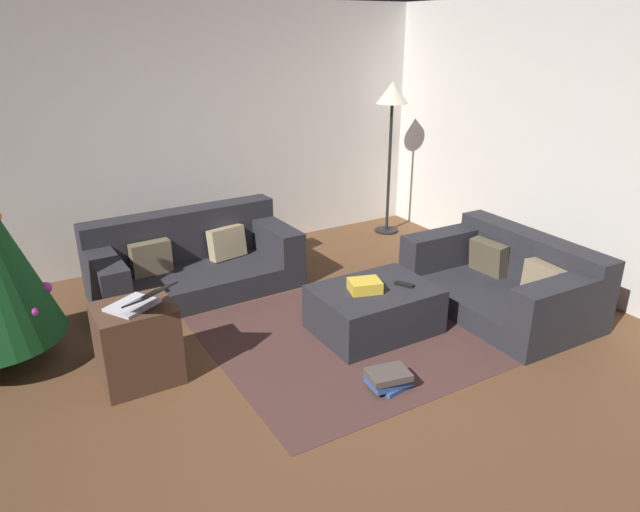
{
  "coord_description": "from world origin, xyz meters",
  "views": [
    {
      "loc": [
        -1.54,
        -2.72,
        2.34
      ],
      "look_at": [
        0.5,
        0.71,
        0.75
      ],
      "focal_mm": 32.52,
      "sensor_mm": 36.0,
      "label": 1
    }
  ],
  "objects_px": {
    "couch_right": "(507,281)",
    "ottoman": "(374,309)",
    "couch_left": "(192,261)",
    "laptop": "(139,301)",
    "gift_box": "(365,286)",
    "book_stack": "(389,379)",
    "corner_lamp": "(392,105)",
    "tv_remote": "(404,284)",
    "side_table": "(138,344)"
  },
  "relations": [
    {
      "from": "tv_remote",
      "to": "corner_lamp",
      "type": "distance_m",
      "value": 2.67
    },
    {
      "from": "gift_box",
      "to": "couch_right",
      "type": "bearing_deg",
      "value": -10.59
    },
    {
      "from": "laptop",
      "to": "gift_box",
      "type": "bearing_deg",
      "value": -6.48
    },
    {
      "from": "tv_remote",
      "to": "corner_lamp",
      "type": "bearing_deg",
      "value": 28.58
    },
    {
      "from": "couch_left",
      "to": "book_stack",
      "type": "bearing_deg",
      "value": 103.19
    },
    {
      "from": "couch_right",
      "to": "corner_lamp",
      "type": "height_order",
      "value": "corner_lamp"
    },
    {
      "from": "couch_left",
      "to": "corner_lamp",
      "type": "xyz_separation_m",
      "value": [
        2.58,
        0.38,
        1.24
      ]
    },
    {
      "from": "couch_left",
      "to": "side_table",
      "type": "relative_size",
      "value": 3.27
    },
    {
      "from": "side_table",
      "to": "corner_lamp",
      "type": "distance_m",
      "value": 4.0
    },
    {
      "from": "ottoman",
      "to": "side_table",
      "type": "relative_size",
      "value": 1.66
    },
    {
      "from": "laptop",
      "to": "book_stack",
      "type": "height_order",
      "value": "laptop"
    },
    {
      "from": "ottoman",
      "to": "couch_left",
      "type": "bearing_deg",
      "value": 122.49
    },
    {
      "from": "couch_left",
      "to": "laptop",
      "type": "height_order",
      "value": "laptop"
    },
    {
      "from": "ottoman",
      "to": "laptop",
      "type": "relative_size",
      "value": 1.87
    },
    {
      "from": "couch_left",
      "to": "corner_lamp",
      "type": "relative_size",
      "value": 1.07
    },
    {
      "from": "couch_right",
      "to": "corner_lamp",
      "type": "bearing_deg",
      "value": -7.42
    },
    {
      "from": "couch_right",
      "to": "book_stack",
      "type": "xyz_separation_m",
      "value": [
        -1.65,
        -0.48,
        -0.18
      ]
    },
    {
      "from": "couch_left",
      "to": "side_table",
      "type": "distance_m",
      "value": 1.56
    },
    {
      "from": "ottoman",
      "to": "book_stack",
      "type": "distance_m",
      "value": 0.84
    },
    {
      "from": "laptop",
      "to": "couch_left",
      "type": "bearing_deg",
      "value": 59.31
    },
    {
      "from": "gift_box",
      "to": "side_table",
      "type": "xyz_separation_m",
      "value": [
        -1.74,
        0.25,
        -0.13
      ]
    },
    {
      "from": "gift_box",
      "to": "book_stack",
      "type": "xyz_separation_m",
      "value": [
        -0.3,
        -0.73,
        -0.35
      ]
    },
    {
      "from": "gift_box",
      "to": "book_stack",
      "type": "bearing_deg",
      "value": -111.92
    },
    {
      "from": "corner_lamp",
      "to": "couch_right",
      "type": "bearing_deg",
      "value": -98.64
    },
    {
      "from": "couch_left",
      "to": "side_table",
      "type": "bearing_deg",
      "value": 55.71
    },
    {
      "from": "couch_left",
      "to": "couch_right",
      "type": "height_order",
      "value": "couch_left"
    },
    {
      "from": "ottoman",
      "to": "laptop",
      "type": "bearing_deg",
      "value": 173.82
    },
    {
      "from": "couch_left",
      "to": "couch_right",
      "type": "bearing_deg",
      "value": 139.66
    },
    {
      "from": "corner_lamp",
      "to": "book_stack",
      "type": "bearing_deg",
      "value": -126.55
    },
    {
      "from": "tv_remote",
      "to": "laptop",
      "type": "bearing_deg",
      "value": 144.73
    },
    {
      "from": "couch_left",
      "to": "laptop",
      "type": "xyz_separation_m",
      "value": [
        -0.81,
        -1.36,
        0.36
      ]
    },
    {
      "from": "ottoman",
      "to": "book_stack",
      "type": "xyz_separation_m",
      "value": [
        -0.39,
        -0.73,
        -0.11
      ]
    },
    {
      "from": "couch_right",
      "to": "laptop",
      "type": "xyz_separation_m",
      "value": [
        -3.05,
        0.45,
        0.38
      ]
    },
    {
      "from": "ottoman",
      "to": "tv_remote",
      "type": "bearing_deg",
      "value": -18.33
    },
    {
      "from": "ottoman",
      "to": "gift_box",
      "type": "xyz_separation_m",
      "value": [
        -0.1,
        0.0,
        0.23
      ]
    },
    {
      "from": "couch_right",
      "to": "side_table",
      "type": "xyz_separation_m",
      "value": [
        -3.09,
        0.5,
        0.03
      ]
    },
    {
      "from": "couch_left",
      "to": "tv_remote",
      "type": "relative_size",
      "value": 11.78
    },
    {
      "from": "couch_left",
      "to": "gift_box",
      "type": "xyz_separation_m",
      "value": [
        0.89,
        -1.56,
        0.15
      ]
    },
    {
      "from": "couch_left",
      "to": "book_stack",
      "type": "distance_m",
      "value": 2.38
    },
    {
      "from": "couch_left",
      "to": "laptop",
      "type": "distance_m",
      "value": 1.63
    },
    {
      "from": "couch_right",
      "to": "tv_remote",
      "type": "relative_size",
      "value": 9.96
    },
    {
      "from": "gift_box",
      "to": "side_table",
      "type": "relative_size",
      "value": 0.43
    },
    {
      "from": "couch_right",
      "to": "corner_lamp",
      "type": "relative_size",
      "value": 0.9
    },
    {
      "from": "ottoman",
      "to": "corner_lamp",
      "type": "xyz_separation_m",
      "value": [
        1.58,
        1.94,
        1.32
      ]
    },
    {
      "from": "couch_right",
      "to": "ottoman",
      "type": "bearing_deg",
      "value": 79.89
    },
    {
      "from": "laptop",
      "to": "ottoman",
      "type": "bearing_deg",
      "value": -6.18
    },
    {
      "from": "couch_left",
      "to": "side_table",
      "type": "xyz_separation_m",
      "value": [
        -0.84,
        -1.31,
        0.02
      ]
    },
    {
      "from": "side_table",
      "to": "laptop",
      "type": "relative_size",
      "value": 1.13
    },
    {
      "from": "corner_lamp",
      "to": "ottoman",
      "type": "bearing_deg",
      "value": -129.26
    },
    {
      "from": "book_stack",
      "to": "corner_lamp",
      "type": "height_order",
      "value": "corner_lamp"
    }
  ]
}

